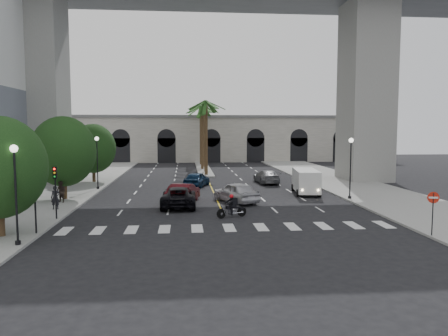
{
  "coord_description": "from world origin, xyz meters",
  "views": [
    {
      "loc": [
        -2.69,
        -28.08,
        6.2
      ],
      "look_at": [
        0.34,
        6.0,
        3.05
      ],
      "focal_mm": 35.0,
      "sensor_mm": 36.0,
      "label": 1
    }
  ],
  "objects_px": {
    "traffic_signal_far": "(55,184)",
    "car_d": "(267,177)",
    "car_c": "(179,197)",
    "traffic_signal_near": "(35,193)",
    "do_not_enter_sign": "(433,205)",
    "lamp_post_left_near": "(15,186)",
    "car_e": "(197,179)",
    "lamp_post_right": "(351,163)",
    "cargo_van": "(306,181)",
    "lamp_post_left_far": "(97,158)",
    "pedestrian_b": "(61,192)",
    "car_a": "(236,192)",
    "pedestrian_a": "(55,198)",
    "car_b": "(183,193)",
    "motorcycle_rider": "(233,207)"
  },
  "relations": [
    {
      "from": "traffic_signal_near",
      "to": "car_c",
      "type": "relative_size",
      "value": 0.64
    },
    {
      "from": "car_e",
      "to": "cargo_van",
      "type": "xyz_separation_m",
      "value": [
        10.08,
        -6.16,
        0.49
      ]
    },
    {
      "from": "lamp_post_left_far",
      "to": "do_not_enter_sign",
      "type": "bearing_deg",
      "value": -43.03
    },
    {
      "from": "car_a",
      "to": "car_e",
      "type": "height_order",
      "value": "car_a"
    },
    {
      "from": "traffic_signal_far",
      "to": "car_c",
      "type": "distance_m",
      "value": 9.45
    },
    {
      "from": "motorcycle_rider",
      "to": "cargo_van",
      "type": "height_order",
      "value": "cargo_van"
    },
    {
      "from": "car_c",
      "to": "do_not_enter_sign",
      "type": "relative_size",
      "value": 2.17
    },
    {
      "from": "traffic_signal_far",
      "to": "car_d",
      "type": "distance_m",
      "value": 25.6
    },
    {
      "from": "lamp_post_left_near",
      "to": "do_not_enter_sign",
      "type": "distance_m",
      "value": 22.58
    },
    {
      "from": "lamp_post_left_far",
      "to": "car_b",
      "type": "height_order",
      "value": "lamp_post_left_far"
    },
    {
      "from": "do_not_enter_sign",
      "to": "traffic_signal_far",
      "type": "bearing_deg",
      "value": -179.33
    },
    {
      "from": "car_d",
      "to": "car_b",
      "type": "bearing_deg",
      "value": 47.79
    },
    {
      "from": "lamp_post_right",
      "to": "do_not_enter_sign",
      "type": "xyz_separation_m",
      "value": [
        -0.26,
        -13.05,
        -1.31
      ]
    },
    {
      "from": "car_c",
      "to": "pedestrian_a",
      "type": "relative_size",
      "value": 3.28
    },
    {
      "from": "motorcycle_rider",
      "to": "car_d",
      "type": "height_order",
      "value": "motorcycle_rider"
    },
    {
      "from": "car_d",
      "to": "pedestrian_b",
      "type": "height_order",
      "value": "pedestrian_b"
    },
    {
      "from": "lamp_post_right",
      "to": "car_d",
      "type": "distance_m",
      "value": 13.18
    },
    {
      "from": "traffic_signal_far",
      "to": "car_d",
      "type": "relative_size",
      "value": 0.71
    },
    {
      "from": "car_e",
      "to": "do_not_enter_sign",
      "type": "bearing_deg",
      "value": 137.64
    },
    {
      "from": "lamp_post_left_near",
      "to": "car_e",
      "type": "relative_size",
      "value": 1.16
    },
    {
      "from": "lamp_post_left_near",
      "to": "pedestrian_a",
      "type": "distance_m",
      "value": 10.37
    },
    {
      "from": "motorcycle_rider",
      "to": "car_a",
      "type": "bearing_deg",
      "value": 60.2
    },
    {
      "from": "car_a",
      "to": "pedestrian_b",
      "type": "bearing_deg",
      "value": -25.5
    },
    {
      "from": "car_e",
      "to": "pedestrian_b",
      "type": "distance_m",
      "value": 14.99
    },
    {
      "from": "lamp_post_left_near",
      "to": "lamp_post_right",
      "type": "height_order",
      "value": "same"
    },
    {
      "from": "lamp_post_left_far",
      "to": "car_b",
      "type": "xyz_separation_m",
      "value": [
        8.51,
        -8.11,
        -2.41
      ]
    },
    {
      "from": "lamp_post_left_far",
      "to": "pedestrian_a",
      "type": "height_order",
      "value": "lamp_post_left_far"
    },
    {
      "from": "lamp_post_left_near",
      "to": "car_c",
      "type": "height_order",
      "value": "lamp_post_left_near"
    },
    {
      "from": "car_b",
      "to": "do_not_enter_sign",
      "type": "relative_size",
      "value": 1.87
    },
    {
      "from": "motorcycle_rider",
      "to": "car_b",
      "type": "bearing_deg",
      "value": 98.03
    },
    {
      "from": "traffic_signal_far",
      "to": "car_a",
      "type": "distance_m",
      "value": 14.33
    },
    {
      "from": "car_a",
      "to": "cargo_van",
      "type": "distance_m",
      "value": 8.15
    },
    {
      "from": "lamp_post_right",
      "to": "traffic_signal_near",
      "type": "xyz_separation_m",
      "value": [
        -22.7,
        -10.5,
        -0.71
      ]
    },
    {
      "from": "traffic_signal_far",
      "to": "lamp_post_left_near",
      "type": "bearing_deg",
      "value": -90.88
    },
    {
      "from": "pedestrian_b",
      "to": "do_not_enter_sign",
      "type": "bearing_deg",
      "value": 0.52
    },
    {
      "from": "cargo_van",
      "to": "do_not_enter_sign",
      "type": "xyz_separation_m",
      "value": [
        2.56,
        -16.79,
        0.64
      ]
    },
    {
      "from": "car_a",
      "to": "lamp_post_left_near",
      "type": "bearing_deg",
      "value": 20.38
    },
    {
      "from": "pedestrian_a",
      "to": "lamp_post_left_near",
      "type": "bearing_deg",
      "value": -91.86
    },
    {
      "from": "lamp_post_left_near",
      "to": "car_c",
      "type": "bearing_deg",
      "value": 53.71
    },
    {
      "from": "lamp_post_left_near",
      "to": "traffic_signal_far",
      "type": "bearing_deg",
      "value": 89.12
    },
    {
      "from": "car_c",
      "to": "pedestrian_b",
      "type": "distance_m",
      "value": 9.74
    },
    {
      "from": "lamp_post_right",
      "to": "car_e",
      "type": "height_order",
      "value": "lamp_post_right"
    },
    {
      "from": "lamp_post_left_far",
      "to": "do_not_enter_sign",
      "type": "height_order",
      "value": "lamp_post_left_far"
    },
    {
      "from": "traffic_signal_near",
      "to": "do_not_enter_sign",
      "type": "xyz_separation_m",
      "value": [
        22.44,
        -2.55,
        -0.6
      ]
    },
    {
      "from": "lamp_post_right",
      "to": "car_b",
      "type": "distance_m",
      "value": 14.5
    },
    {
      "from": "car_c",
      "to": "car_e",
      "type": "height_order",
      "value": "car_c"
    },
    {
      "from": "traffic_signal_near",
      "to": "motorcycle_rider",
      "type": "distance_m",
      "value": 12.69
    },
    {
      "from": "car_a",
      "to": "do_not_enter_sign",
      "type": "bearing_deg",
      "value": 102.82
    },
    {
      "from": "lamp_post_left_near",
      "to": "cargo_van",
      "type": "bearing_deg",
      "value": 39.96
    },
    {
      "from": "lamp_post_left_near",
      "to": "car_e",
      "type": "bearing_deg",
      "value": 66.62
    }
  ]
}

